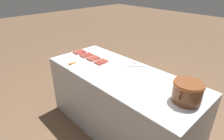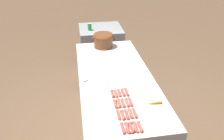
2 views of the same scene
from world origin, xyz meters
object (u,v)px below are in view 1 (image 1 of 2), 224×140
(hot_dog_9, at_px, (86,55))
(hot_dog_18, at_px, (89,60))
(hot_dog_8, at_px, (79,52))
(hot_dog_15, at_px, (99,62))
(hot_dog_10, at_px, (93,58))
(hot_dog_19, at_px, (97,63))
(hot_dog_11, at_px, (101,62))
(hot_dog_4, at_px, (81,51))
(hot_dog_7, at_px, (103,61))
(hot_dog_17, at_px, (82,56))
(hot_dog_2, at_px, (97,57))
(hot_dog_16, at_px, (75,53))
(hot_dog_0, at_px, (83,51))
(hot_dog_6, at_px, (95,57))
(bean_pot, at_px, (188,91))
(hot_dog_1, at_px, (90,54))
(hot_dog_5, at_px, (88,54))
(hot_dog_13, at_px, (84,56))
(serving_spoon, at_px, (135,63))
(carrot, at_px, (74,62))
(hot_dog_3, at_px, (105,60))
(hot_dog_12, at_px, (78,52))
(hot_dog_14, at_px, (91,59))

(hot_dog_9, bearing_deg, hot_dog_18, 67.11)
(hot_dog_8, relative_size, hot_dog_15, 1.00)
(hot_dog_10, distance_m, hot_dog_19, 0.20)
(hot_dog_9, distance_m, hot_dog_11, 0.36)
(hot_dog_4, distance_m, hot_dog_7, 0.52)
(hot_dog_11, distance_m, hot_dog_18, 0.19)
(hot_dog_8, bearing_deg, hot_dog_17, 67.95)
(hot_dog_2, distance_m, hot_dog_16, 0.38)
(hot_dog_0, height_order, hot_dog_6, same)
(hot_dog_7, xyz_separation_m, bean_pot, (0.03, 1.26, 0.10))
(hot_dog_8, distance_m, hot_dog_11, 0.53)
(hot_dog_2, height_order, hot_dog_18, same)
(hot_dog_2, bearing_deg, hot_dog_1, -90.23)
(hot_dog_5, relative_size, hot_dog_16, 1.00)
(hot_dog_8, xyz_separation_m, hot_dog_9, (-0.00, 0.17, 0.00))
(hot_dog_4, bearing_deg, hot_dog_15, 82.26)
(hot_dog_6, bearing_deg, hot_dog_5, -89.56)
(hot_dog_1, bearing_deg, hot_dog_9, -7.25)
(hot_dog_13, bearing_deg, serving_spoon, 116.18)
(hot_dog_13, height_order, hot_dog_16, same)
(hot_dog_16, relative_size, hot_dog_19, 1.00)
(hot_dog_1, bearing_deg, hot_dog_15, 71.73)
(bean_pot, distance_m, carrot, 1.52)
(hot_dog_8, xyz_separation_m, carrot, (0.29, 0.30, 0.00))
(hot_dog_0, xyz_separation_m, hot_dog_13, (0.11, 0.18, 0.00))
(carrot, bearing_deg, serving_spoon, 135.71)
(hot_dog_3, bearing_deg, hot_dog_18, -47.83)
(hot_dog_12, bearing_deg, hot_dog_6, 102.16)
(hot_dog_0, relative_size, hot_dog_18, 1.00)
(hot_dog_4, bearing_deg, hot_dog_5, 91.26)
(hot_dog_2, bearing_deg, hot_dog_17, -47.73)
(hot_dog_14, height_order, hot_dog_18, same)
(hot_dog_18, bearing_deg, hot_dog_8, -101.86)
(hot_dog_7, height_order, hot_dog_19, same)
(hot_dog_7, bearing_deg, hot_dog_8, -85.51)
(hot_dog_1, relative_size, hot_dog_2, 1.00)
(hot_dog_3, xyz_separation_m, hot_dog_10, (0.08, -0.17, 0.00))
(hot_dog_6, bearing_deg, hot_dog_9, -77.71)
(hot_dog_6, relative_size, carrot, 0.78)
(hot_dog_9, bearing_deg, hot_dog_2, 113.31)
(hot_dog_5, distance_m, hot_dog_9, 0.04)
(hot_dog_4, distance_m, hot_dog_12, 0.07)
(hot_dog_1, bearing_deg, hot_dog_18, 48.42)
(hot_dog_16, relative_size, carrot, 0.78)
(hot_dog_2, distance_m, bean_pot, 1.44)
(hot_dog_6, bearing_deg, hot_dog_4, -89.16)
(hot_dog_5, relative_size, hot_dog_9, 1.00)
(hot_dog_1, height_order, hot_dog_13, same)
(hot_dog_8, relative_size, carrot, 0.78)
(hot_dog_16, height_order, carrot, carrot)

